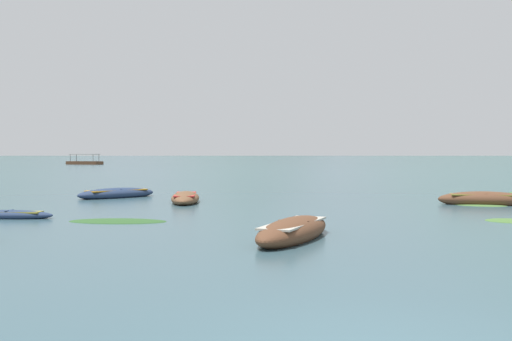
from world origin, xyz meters
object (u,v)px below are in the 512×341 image
rowboat_3 (185,198)px  rowboat_6 (9,215)px  rowboat_5 (117,194)px  ferry_0 (85,162)px  rowboat_7 (294,231)px  rowboat_1 (485,200)px

rowboat_3 → rowboat_6: rowboat_3 is taller
rowboat_5 → ferry_0: bearing=104.1°
rowboat_6 → rowboat_3: bearing=48.2°
rowboat_6 → rowboat_7: bearing=-30.7°
rowboat_5 → ferry_0: (-25.35, 101.22, 0.25)m
rowboat_3 → rowboat_6: bearing=-131.8°
ferry_0 → rowboat_7: bearing=-74.3°
rowboat_1 → ferry_0: 114.82m
rowboat_3 → rowboat_5: bearing=139.9°
rowboat_6 → rowboat_7: rowboat_7 is taller
rowboat_3 → ferry_0: (-29.13, 104.41, 0.25)m
rowboat_3 → ferry_0: 108.40m
rowboat_3 → ferry_0: size_ratio=0.54×
rowboat_3 → rowboat_7: rowboat_7 is taller
rowboat_5 → rowboat_7: 17.00m
rowboat_1 → rowboat_5: (-17.31, 5.38, -0.03)m
ferry_0 → rowboat_5: bearing=-75.9°
rowboat_7 → ferry_0: (-32.77, 116.52, 0.22)m
rowboat_6 → rowboat_1: bearing=12.6°
ferry_0 → rowboat_6: bearing=-78.1°
rowboat_3 → rowboat_1: bearing=-9.2°
rowboat_5 → rowboat_6: (-2.03, -9.69, -0.08)m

